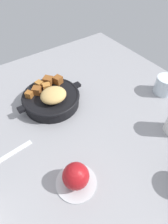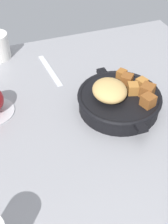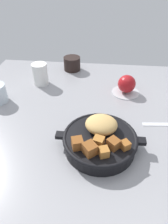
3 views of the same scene
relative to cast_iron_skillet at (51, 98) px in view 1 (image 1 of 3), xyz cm
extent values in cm
cube|color=gray|center=(-5.94, 10.47, -4.43)|extent=(96.83, 97.11, 2.40)
cylinder|color=black|center=(0.01, -0.13, -1.01)|extent=(20.89, 20.89, 4.44)
torus|color=black|center=(0.01, -0.13, 0.86)|extent=(21.68, 21.68, 1.20)
cube|color=black|center=(11.66, -0.13, 0.55)|extent=(2.64, 2.40, 1.20)
cube|color=black|center=(-11.65, -0.13, 0.55)|extent=(2.64, 2.40, 1.20)
ellipsoid|color=tan|center=(0.13, 2.73, 3.34)|extent=(9.42, 8.53, 4.26)
cube|color=#A86B2D|center=(-0.34, -3.52, 2.59)|extent=(3.38, 3.26, 2.75)
cube|color=#935623|center=(6.72, -3.75, 2.32)|extent=(3.16, 3.19, 2.22)
cube|color=brown|center=(3.61, -3.80, 2.59)|extent=(4.07, 4.06, 2.75)
cube|color=brown|center=(-6.06, -4.76, 2.68)|extent=(3.69, 3.71, 2.93)
cube|color=#A86B2D|center=(1.16, -6.83, 2.44)|extent=(3.07, 3.10, 2.45)
cube|color=brown|center=(-2.50, -6.44, 2.75)|extent=(4.48, 4.52, 3.08)
cylinder|color=#B7BABF|center=(9.57, 31.40, -2.93)|extent=(11.38, 11.38, 0.60)
sphere|color=maroon|center=(9.57, 31.40, 0.98)|extent=(7.22, 7.22, 7.22)
cube|color=silver|center=(23.01, 12.46, -3.05)|extent=(17.89, 3.22, 0.36)
cylinder|color=silver|center=(-40.54, 19.98, 0.34)|extent=(7.66, 7.66, 7.14)
camera|label=1|loc=(20.31, 50.41, 48.68)|focal=30.57mm
camera|label=2|loc=(-50.40, 27.68, 47.56)|focal=46.20mm
camera|label=3|loc=(-0.40, -41.32, 41.96)|focal=32.16mm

